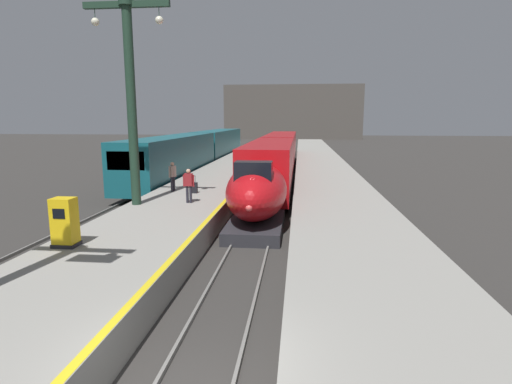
{
  "coord_description": "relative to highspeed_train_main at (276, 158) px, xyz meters",
  "views": [
    {
      "loc": [
        1.93,
        -6.26,
        5.12
      ],
      "look_at": [
        -0.03,
        12.21,
        1.8
      ],
      "focal_mm": 28.55,
      "sensor_mm": 36.0,
      "label": 1
    }
  ],
  "objects": [
    {
      "name": "passenger_mid_platform",
      "position": [
        -3.44,
        -14.57,
        0.11
      ],
      "size": [
        0.57,
        0.23,
        1.69
      ],
      "color": "#23232D",
      "rests_on": "platform_left"
    },
    {
      "name": "rolling_suitcase",
      "position": [
        -3.9,
        -11.9,
        -0.58
      ],
      "size": [
        0.4,
        0.22,
        0.98
      ],
      "color": "black",
      "rests_on": "platform_left"
    },
    {
      "name": "rail_main_left",
      "position": [
        -0.75,
        -0.08,
        -1.87
      ],
      "size": [
        0.08,
        110.0,
        0.12
      ],
      "primitive_type": "cube",
      "color": "slate",
      "rests_on": "ground"
    },
    {
      "name": "platform_left",
      "position": [
        -4.05,
        -2.83,
        -1.41
      ],
      "size": [
        4.8,
        110.0,
        1.05
      ],
      "primitive_type": "cube",
      "color": "gray",
      "rests_on": "ground"
    },
    {
      "name": "rail_secondary_right",
      "position": [
        -7.35,
        -0.08,
        -1.87
      ],
      "size": [
        0.08,
        110.0,
        0.12
      ],
      "primitive_type": "cube",
      "color": "slate",
      "rests_on": "ground"
    },
    {
      "name": "regional_train_adjacent",
      "position": [
        -8.1,
        6.91,
        0.2
      ],
      "size": [
        2.85,
        36.6,
        3.8
      ],
      "color": "#145660",
      "rests_on": "ground"
    },
    {
      "name": "passenger_near_edge",
      "position": [
        -5.24,
        -11.48,
        0.11
      ],
      "size": [
        0.37,
        0.52,
        1.69
      ],
      "color": "#23232D",
      "rests_on": "platform_left"
    },
    {
      "name": "platform_right",
      "position": [
        4.05,
        -2.83,
        -1.41
      ],
      "size": [
        4.8,
        110.0,
        1.05
      ],
      "primitive_type": "cube",
      "color": "gray",
      "rests_on": "ground"
    },
    {
      "name": "rail_secondary_left",
      "position": [
        -8.85,
        -0.08,
        -1.87
      ],
      "size": [
        0.08,
        110.0,
        0.12
      ],
      "primitive_type": "cube",
      "color": "slate",
      "rests_on": "ground"
    },
    {
      "name": "station_column_mid",
      "position": [
        -5.9,
        -15.18,
        4.75
      ],
      "size": [
        4.0,
        0.68,
        9.39
      ],
      "color": "#1E3828",
      "rests_on": "platform_left"
    },
    {
      "name": "ticket_machine_yellow",
      "position": [
        -5.55,
        -21.84,
        -0.14
      ],
      "size": [
        0.76,
        0.62,
        1.6
      ],
      "color": "yellow",
      "rests_on": "platform_left"
    },
    {
      "name": "highspeed_train_main",
      "position": [
        0.0,
        0.0,
        0.0
      ],
      "size": [
        2.92,
        37.72,
        3.6
      ],
      "color": "#B20F14",
      "rests_on": "ground"
    },
    {
      "name": "platform_left_safety_stripe",
      "position": [
        -1.77,
        -2.83,
        -0.88
      ],
      "size": [
        0.2,
        107.8,
        0.01
      ],
      "primitive_type": "cube",
      "color": "yellow",
      "rests_on": "platform_left"
    },
    {
      "name": "rail_main_right",
      "position": [
        0.75,
        -0.08,
        -1.87
      ],
      "size": [
        0.08,
        110.0,
        0.12
      ],
      "primitive_type": "cube",
      "color": "slate",
      "rests_on": "ground"
    },
    {
      "name": "terminus_back_wall",
      "position": [
        0.0,
        74.42,
        5.07
      ],
      "size": [
        36.0,
        2.0,
        14.0
      ],
      "primitive_type": "cube",
      "color": "#4C4742",
      "rests_on": "ground"
    }
  ]
}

